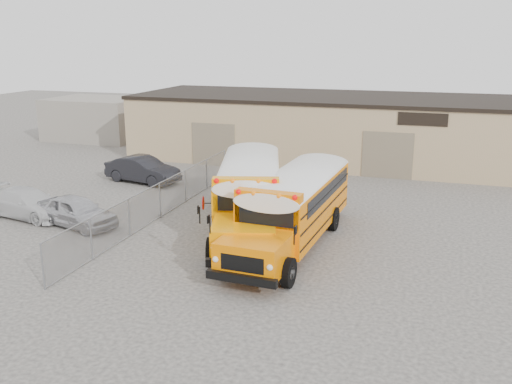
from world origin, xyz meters
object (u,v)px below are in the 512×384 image
(car_silver, at_px, (77,211))
(car_dark, at_px, (143,170))
(tarp_bundle, at_px, (239,228))
(school_bus_left, at_px, (254,159))
(school_bus_right, at_px, (331,170))
(car_white, at_px, (28,203))

(car_silver, xyz_separation_m, car_dark, (-1.26, 8.66, 0.06))
(tarp_bundle, xyz_separation_m, car_silver, (-8.27, 0.08, -0.05))
(car_silver, distance_m, car_dark, 8.76)
(tarp_bundle, distance_m, car_silver, 8.27)
(tarp_bundle, height_order, car_dark, car_dark)
(school_bus_left, bearing_deg, tarp_bundle, -75.83)
(school_bus_right, bearing_deg, car_white, -152.89)
(school_bus_left, bearing_deg, school_bus_right, -14.83)
(school_bus_left, bearing_deg, car_silver, -123.75)
(school_bus_left, relative_size, car_white, 2.35)
(school_bus_right, xyz_separation_m, tarp_bundle, (-2.51, -7.78, -1.05))
(school_bus_left, distance_m, car_dark, 7.34)
(car_dark, bearing_deg, car_silver, -160.24)
(tarp_bundle, relative_size, car_dark, 0.32)
(school_bus_left, xyz_separation_m, car_white, (-9.26, -8.46, -1.20))
(tarp_bundle, bearing_deg, car_dark, 137.45)
(tarp_bundle, height_order, car_silver, tarp_bundle)
(school_bus_left, distance_m, car_silver, 10.84)
(car_silver, height_order, car_white, car_silver)
(school_bus_right, height_order, car_silver, school_bus_right)
(tarp_bundle, distance_m, car_dark, 12.94)
(school_bus_right, height_order, tarp_bundle, school_bus_right)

